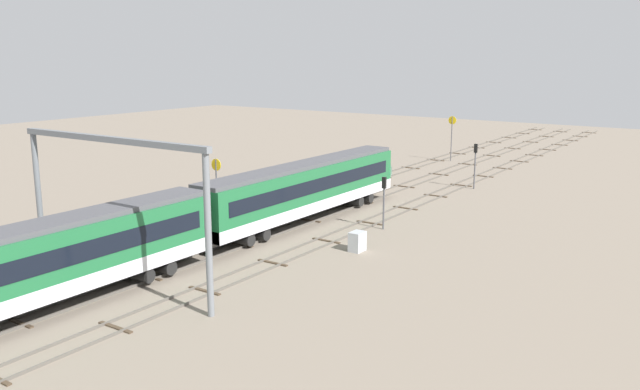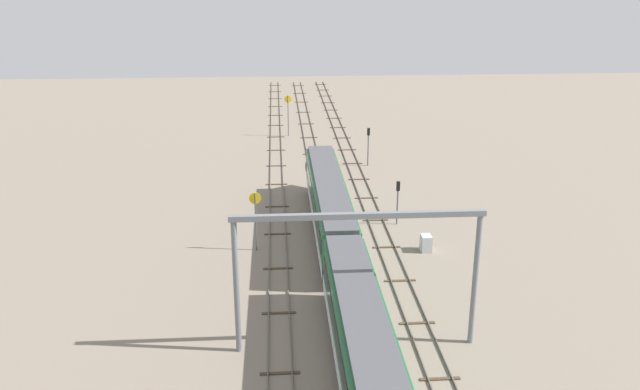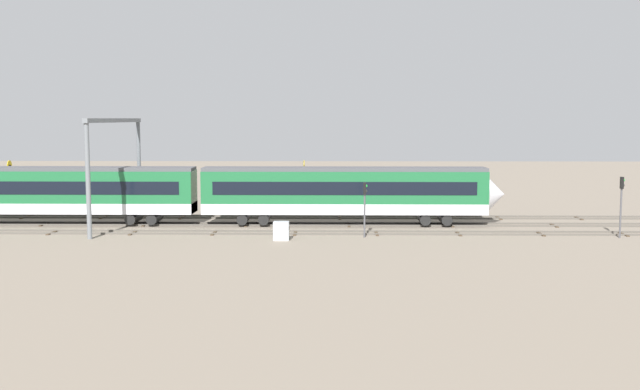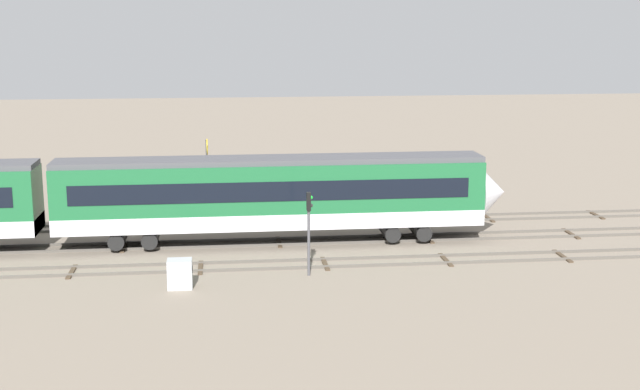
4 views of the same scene
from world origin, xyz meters
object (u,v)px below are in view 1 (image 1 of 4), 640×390
(speed_sign_far_trackside, at_px, (216,180))
(signal_light_trackside_approach, at_px, (384,195))
(speed_sign_near_foreground, at_px, (452,131))
(relay_cabinet, at_px, (357,241))
(signal_light_trackside_departure, at_px, (475,160))
(overhead_gantry, at_px, (112,180))

(speed_sign_far_trackside, xyz_separation_m, signal_light_trackside_approach, (5.14, -13.02, -0.66))
(speed_sign_near_foreground, relative_size, speed_sign_far_trackside, 1.12)
(signal_light_trackside_approach, height_order, relay_cabinet, signal_light_trackside_approach)
(speed_sign_near_foreground, relative_size, relay_cabinet, 4.15)
(signal_light_trackside_departure, xyz_separation_m, relay_cabinet, (-25.79, -1.46, -2.35))
(overhead_gantry, relative_size, signal_light_trackside_approach, 3.65)
(overhead_gantry, height_order, speed_sign_near_foreground, overhead_gantry)
(speed_sign_near_foreground, bearing_deg, signal_light_trackside_approach, -165.01)
(relay_cabinet, bearing_deg, signal_light_trackside_departure, 3.24)
(signal_light_trackside_approach, bearing_deg, speed_sign_near_foreground, 14.99)
(speed_sign_near_foreground, relative_size, signal_light_trackside_departure, 1.25)
(signal_light_trackside_approach, relative_size, relay_cabinet, 3.00)
(overhead_gantry, relative_size, signal_light_trackside_departure, 3.29)
(signal_light_trackside_departure, bearing_deg, overhead_gantry, 171.19)
(signal_light_trackside_departure, bearing_deg, relay_cabinet, -176.76)
(speed_sign_far_trackside, relative_size, relay_cabinet, 3.69)
(speed_sign_near_foreground, height_order, signal_light_trackside_departure, speed_sign_near_foreground)
(signal_light_trackside_approach, relative_size, signal_light_trackside_departure, 0.90)
(speed_sign_near_foreground, xyz_separation_m, relay_cabinet, (-41.44, -10.78, -3.16))
(signal_light_trackside_departure, bearing_deg, speed_sign_near_foreground, 30.77)
(overhead_gantry, xyz_separation_m, speed_sign_near_foreground, (55.98, 3.07, -2.73))
(speed_sign_far_trackside, bearing_deg, signal_light_trackside_departure, -27.69)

